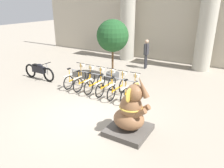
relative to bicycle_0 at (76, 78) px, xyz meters
name	(u,v)px	position (x,y,z in m)	size (l,w,h in m)	color
ground_plane	(89,113)	(2.15, -1.86, -0.40)	(60.00, 60.00, 0.00)	gray
building_facade	(169,14)	(2.15, 6.74, 2.60)	(20.00, 0.20, 6.00)	#B2A893
column_left	(128,20)	(-0.28, 5.74, 2.22)	(1.21, 1.21, 5.16)	#ADA899
column_right	(207,24)	(4.59, 5.74, 2.22)	(1.21, 1.21, 5.16)	#ADA899
bike_rack	(102,79)	(1.43, 0.09, 0.20)	(3.47, 0.05, 0.77)	gray
bicycle_0	(76,78)	(0.00, 0.00, 0.00)	(0.48, 1.62, 1.03)	black
bicycle_1	(85,80)	(0.57, -0.03, 0.00)	(0.48, 1.62, 1.03)	black
bicycle_2	(96,82)	(1.15, -0.02, 0.00)	(0.48, 1.62, 1.03)	black
bicycle_3	(107,85)	(1.72, -0.01, 0.00)	(0.48, 1.62, 1.03)	black
bicycle_4	(118,88)	(2.29, -0.05, 0.00)	(0.48, 1.62, 1.03)	black
bicycle_5	(130,90)	(2.87, 0.00, 0.00)	(0.48, 1.62, 1.03)	black
elephant_statue	(130,114)	(3.97, -2.23, 0.24)	(1.23, 1.23, 1.91)	#4C4742
motorcycle	(39,71)	(-2.18, -0.26, 0.07)	(2.05, 0.55, 0.96)	black
person_pedestrian	(146,51)	(1.70, 4.36, 0.63)	(0.23, 0.47, 1.71)	#28282D
potted_tree	(113,38)	(1.01, 1.69, 1.73)	(1.55, 1.55, 3.00)	#4C4C4C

